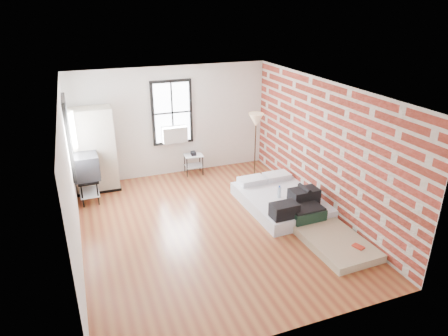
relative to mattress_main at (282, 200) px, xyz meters
name	(u,v)px	position (x,y,z in m)	size (l,w,h in m)	color
ground	(211,227)	(-1.75, -0.24, -0.19)	(6.00, 6.00, 0.00)	brown
room_shell	(215,139)	(-1.51, 0.12, 1.55)	(5.02, 6.02, 2.80)	silver
mattress_main	(282,200)	(0.00, 0.00, 0.00)	(1.63, 2.17, 0.68)	white
mattress_bare	(324,231)	(0.18, -1.36, -0.06)	(1.06, 1.94, 0.41)	tan
wardrobe	(94,150)	(-3.73, 2.41, 0.82)	(1.03, 0.60, 2.01)	black
side_table	(193,159)	(-1.30, 2.48, 0.23)	(0.50, 0.41, 0.63)	black
floor_lamp	(256,123)	(0.09, 1.65, 1.29)	(0.37, 0.37, 1.72)	#301F10
tv_stand	(86,168)	(-3.96, 1.88, 0.61)	(0.57, 0.80, 1.11)	black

